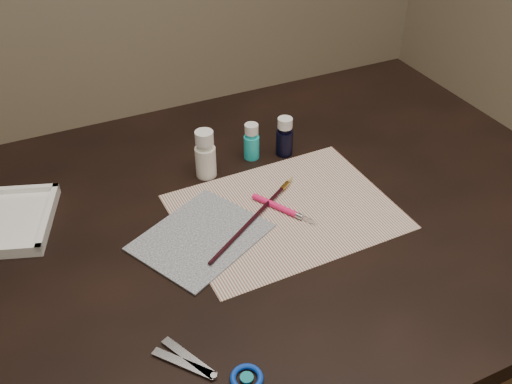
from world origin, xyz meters
name	(u,v)px	position (x,y,z in m)	size (l,w,h in m)	color
table	(256,342)	(0.00, 0.00, 0.38)	(1.30, 0.90, 0.75)	black
paper	(285,211)	(0.05, -0.02, 0.75)	(0.39, 0.30, 0.00)	silver
canvas	(201,237)	(-0.12, -0.02, 0.75)	(0.21, 0.17, 0.00)	black
paint_bottle_white	(205,154)	(-0.04, 0.15, 0.80)	(0.04, 0.04, 0.10)	silver
paint_bottle_cyan	(251,141)	(0.07, 0.17, 0.79)	(0.03, 0.03, 0.08)	#1FC5CC
paint_bottle_navy	(285,136)	(0.14, 0.16, 0.79)	(0.04, 0.04, 0.09)	black
paintbrush	(255,216)	(-0.01, -0.02, 0.76)	(0.29, 0.01, 0.01)	black
craft_knife	(285,210)	(0.05, -0.02, 0.76)	(0.14, 0.01, 0.01)	#FF1C67
scissors	(202,374)	(-0.21, -0.28, 0.75)	(0.18, 0.09, 0.01)	silver
palette_tray	(0,221)	(-0.43, 0.16, 0.76)	(0.18, 0.18, 0.02)	white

